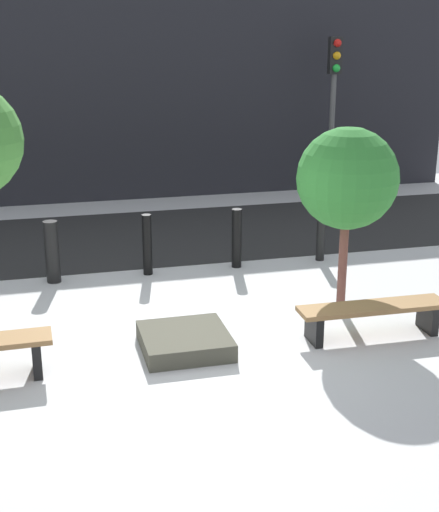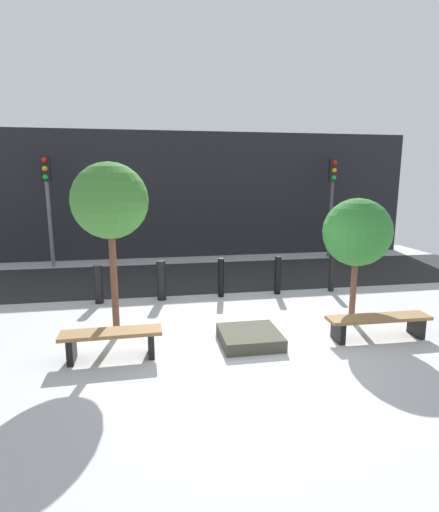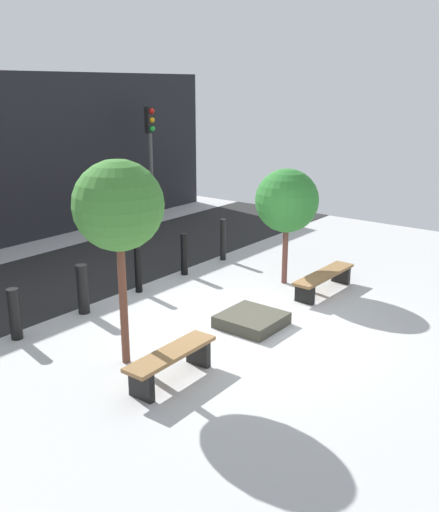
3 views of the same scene
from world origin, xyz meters
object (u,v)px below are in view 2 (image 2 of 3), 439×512
object	(u,v)px
bench_left	(112,339)
planter_bed	(250,337)
tree_behind_right_bench	(357,233)
bench_right	(378,322)
tree_behind_left_bench	(110,202)
bollard_left	(161,280)
bollard_right	(278,275)
bollard_far_right	(332,272)
bollard_far_left	(98,284)
traffic_light_mid_west	(332,190)
bollard_center	(221,278)
traffic_light_west	(47,191)

from	to	relation	value
bench_left	planter_bed	xyz separation A→B (m)	(2.34, 0.20, -0.22)
tree_behind_right_bench	bench_right	bearing A→B (deg)	-90.00
tree_behind_left_bench	bollard_left	size ratio (longest dim) A/B	3.31
bollard_right	bollard_far_right	world-z (taller)	bollard_far_right
tree_behind_left_bench	bollard_far_left	xyz separation A→B (m)	(-0.55, 2.10, -2.02)
bench_left	traffic_light_mid_west	distance (m)	10.46
bollard_far_right	bollard_far_left	bearing A→B (deg)	180.00
bollard_left	bollard_center	size ratio (longest dim) A/B	0.99
bollard_far_left	traffic_light_west	xyz separation A→B (m)	(-1.94, 4.26, 2.00)
bench_right	traffic_light_mid_west	bearing A→B (deg)	72.23
tree_behind_left_bench	tree_behind_right_bench	world-z (taller)	tree_behind_left_bench
planter_bed	bollard_right	bearing A→B (deg)	63.16
bollard_far_left	bollard_left	xyz separation A→B (m)	(1.44, 0.00, 0.03)
planter_bed	traffic_light_mid_west	xyz separation A→B (m)	(4.83, 7.11, 2.33)
bollard_center	tree_behind_right_bench	bearing A→B (deg)	-41.85
planter_bed	bollard_right	distance (m)	3.22
bollard_left	bollard_far_right	bearing A→B (deg)	0.00
traffic_light_west	traffic_light_mid_west	xyz separation A→B (m)	(9.66, -0.00, -0.01)
bench_right	planter_bed	world-z (taller)	bench_right
bench_right	traffic_light_west	size ratio (longest dim) A/B	0.54
bench_right	bollard_far_right	size ratio (longest dim) A/B	1.85
bench_left	bollard_far_left	bearing A→B (deg)	99.12
tree_behind_left_bench	bollard_far_right	distance (m)	5.96
bollard_far_left	bollard_far_right	size ratio (longest dim) A/B	0.87
tree_behind_right_bench	bollard_center	bearing A→B (deg)	138.15
bench_left	bollard_right	xyz separation A→B (m)	(3.79, 3.05, 0.15)
tree_behind_right_bench	traffic_light_mid_west	xyz separation A→B (m)	(2.49, 6.36, 0.63)
bollard_right	traffic_light_west	xyz separation A→B (m)	(-6.27, 4.26, 1.97)
bollard_left	bench_left	bearing A→B (deg)	-106.40
bench_right	bollard_far_left	distance (m)	6.06
traffic_light_west	tree_behind_right_bench	bearing A→B (deg)	-41.56
tree_behind_right_bench	bollard_center	world-z (taller)	tree_behind_right_bench
bench_left	bollard_center	xyz separation A→B (m)	(2.34, 3.05, 0.15)
tree_behind_right_bench	traffic_light_mid_west	distance (m)	6.86
traffic_light_west	bench_right	bearing A→B (deg)	-45.57
bollard_center	bollard_far_right	world-z (taller)	bollard_far_right
bollard_far_left	bollard_center	xyz separation A→B (m)	(2.89, 0.00, 0.03)
bollard_far_left	tree_behind_right_bench	bearing A→B (deg)	-21.86
bench_left	bollard_far_right	distance (m)	6.06
bench_left	bollard_right	distance (m)	4.87
planter_bed	tree_behind_left_bench	size ratio (longest dim) A/B	0.33
tree_behind_left_bench	bollard_far_right	xyz separation A→B (m)	(5.23, 2.10, -1.95)
tree_behind_left_bench	planter_bed	bearing A→B (deg)	-17.88
bollard_far_left	traffic_light_west	world-z (taller)	traffic_light_west
bollard_center	traffic_light_west	xyz separation A→B (m)	(-4.83, 4.26, 1.97)
traffic_light_mid_west	bench_right	bearing A→B (deg)	-108.77
bollard_right	traffic_light_west	distance (m)	7.84
planter_bed	bollard_center	distance (m)	2.88
bench_left	bench_right	world-z (taller)	bench_left
bollard_right	traffic_light_mid_west	xyz separation A→B (m)	(3.38, 4.26, 1.96)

